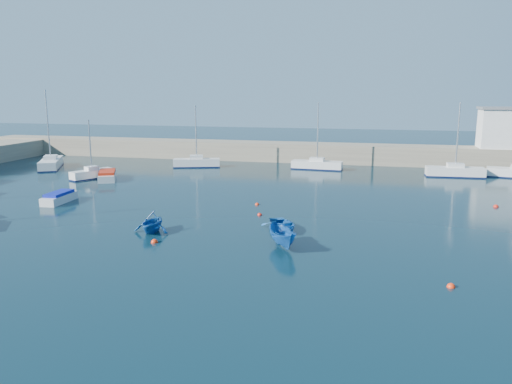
% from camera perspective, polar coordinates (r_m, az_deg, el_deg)
% --- Properties ---
extents(ground, '(220.00, 220.00, 0.00)m').
position_cam_1_polar(ground, '(29.08, -11.64, -8.76)').
color(ground, '#0A232D').
rests_on(ground, ground).
extents(back_wall, '(96.00, 4.50, 2.60)m').
position_cam_1_polar(back_wall, '(72.12, 3.95, 4.59)').
color(back_wall, gray).
rests_on(back_wall, ground).
extents(sailboat_3, '(3.54, 5.06, 6.75)m').
position_cam_1_polar(sailboat_3, '(60.45, -18.23, 2.00)').
color(sailboat_3, silver).
rests_on(sailboat_3, ground).
extents(sailboat_4, '(5.53, 7.86, 10.08)m').
position_cam_1_polar(sailboat_4, '(70.77, -22.38, 3.09)').
color(sailboat_4, silver).
rests_on(sailboat_4, ground).
extents(sailboat_5, '(6.28, 3.50, 8.10)m').
position_cam_1_polar(sailboat_5, '(66.60, -6.80, 3.39)').
color(sailboat_5, silver).
rests_on(sailboat_5, ground).
extents(sailboat_6, '(6.54, 2.23, 8.49)m').
position_cam_1_polar(sailboat_6, '(64.75, 6.98, 3.12)').
color(sailboat_6, silver).
rests_on(sailboat_6, ground).
extents(sailboat_7, '(6.64, 2.22, 8.66)m').
position_cam_1_polar(sailboat_7, '(63.15, 21.78, 2.20)').
color(sailboat_7, silver).
rests_on(sailboat_7, ground).
extents(motorboat_1, '(1.57, 4.04, 0.98)m').
position_cam_1_polar(motorboat_1, '(48.57, -21.56, -0.58)').
color(motorboat_1, silver).
rests_on(motorboat_1, ground).
extents(motorboat_2, '(3.87, 5.35, 1.05)m').
position_cam_1_polar(motorboat_2, '(59.26, -16.63, 1.84)').
color(motorboat_2, silver).
rests_on(motorboat_2, ground).
extents(dinghy_center, '(3.93, 4.34, 0.74)m').
position_cam_1_polar(dinghy_center, '(36.32, 3.03, -3.82)').
color(dinghy_center, '#16529D').
rests_on(dinghy_center, ground).
extents(dinghy_left, '(2.55, 2.96, 1.56)m').
position_cam_1_polar(dinghy_left, '(36.38, -11.80, -3.35)').
color(dinghy_left, '#16529D').
rests_on(dinghy_left, ground).
extents(dinghy_right, '(2.79, 3.73, 1.36)m').
position_cam_1_polar(dinghy_right, '(32.29, 3.09, -5.21)').
color(dinghy_right, '#16529D').
rests_on(dinghy_right, ground).
extents(buoy_0, '(0.47, 0.47, 0.47)m').
position_cam_1_polar(buoy_0, '(34.18, -11.53, -5.67)').
color(buoy_0, '#F4300C').
rests_on(buoy_0, ground).
extents(buoy_1, '(0.38, 0.38, 0.38)m').
position_cam_1_polar(buoy_1, '(40.66, 0.42, -2.67)').
color(buoy_1, red).
rests_on(buoy_1, ground).
extents(buoy_3, '(0.38, 0.38, 0.38)m').
position_cam_1_polar(buoy_3, '(44.33, 0.13, -1.47)').
color(buoy_3, '#F4300C').
rests_on(buoy_3, ground).
extents(buoy_4, '(0.46, 0.46, 0.46)m').
position_cam_1_polar(buoy_4, '(48.25, 25.73, -1.56)').
color(buoy_4, red).
rests_on(buoy_4, ground).
extents(buoy_5, '(0.44, 0.44, 0.44)m').
position_cam_1_polar(buoy_5, '(28.08, 21.39, -10.09)').
color(buoy_5, '#F4300C').
rests_on(buoy_5, ground).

